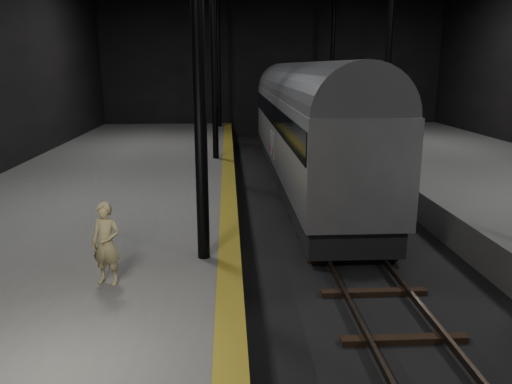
{
  "coord_description": "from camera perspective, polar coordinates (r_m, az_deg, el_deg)",
  "views": [
    {
      "loc": [
        -3.24,
        -14.19,
        5.03
      ],
      "look_at": [
        -2.57,
        -2.26,
        2.0
      ],
      "focal_mm": 35.0,
      "sensor_mm": 36.0,
      "label": 1
    }
  ],
  "objects": [
    {
      "name": "ground",
      "position": [
        15.4,
        9.15,
        -5.02
      ],
      "size": [
        44.0,
        44.0,
        0.0
      ],
      "primitive_type": "plane",
      "color": "black",
      "rests_on": "ground"
    },
    {
      "name": "train",
      "position": [
        21.32,
        5.6,
        8.23
      ],
      "size": [
        2.84,
        18.93,
        5.06
      ],
      "color": "#A1A4A9",
      "rests_on": "ground"
    },
    {
      "name": "tactile_strip",
      "position": [
        14.75,
        -3.13,
        -1.63
      ],
      "size": [
        0.5,
        43.8,
        0.01
      ],
      "primitive_type": "cube",
      "color": "olive",
      "rests_on": "platform_left"
    },
    {
      "name": "woman",
      "position": [
        9.8,
        -16.74,
        -5.67
      ],
      "size": [
        0.67,
        0.54,
        1.59
      ],
      "primitive_type": "imported",
      "rotation": [
        0.0,
        0.0,
        -0.31
      ],
      "color": "#988C5D",
      "rests_on": "platform_left"
    },
    {
      "name": "platform_left",
      "position": [
        15.49,
        -19.05,
        -3.58
      ],
      "size": [
        9.0,
        43.8,
        1.0
      ],
      "primitive_type": "cube",
      "color": "#535350",
      "rests_on": "ground"
    },
    {
      "name": "track",
      "position": [
        15.38,
        9.16,
        -4.78
      ],
      "size": [
        2.4,
        43.0,
        0.24
      ],
      "color": "#3F3328",
      "rests_on": "ground"
    }
  ]
}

